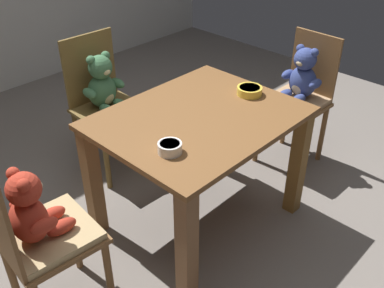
{
  "coord_description": "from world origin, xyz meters",
  "views": [
    {
      "loc": [
        -1.49,
        -1.37,
        1.86
      ],
      "look_at": [
        0.0,
        0.05,
        0.52
      ],
      "focal_mm": 41.43,
      "sensor_mm": 36.0,
      "label": 1
    }
  ],
  "objects_px": {
    "dining_table": "(199,140)",
    "porridge_bowl_yellow_near_right": "(249,91)",
    "teddy_chair_near_left": "(36,226)",
    "teddy_chair_near_right": "(300,89)",
    "porridge_bowl_white_near_left": "(170,148)",
    "teddy_chair_far_center": "(104,92)"
  },
  "relations": [
    {
      "from": "teddy_chair_near_right",
      "to": "porridge_bowl_white_near_left",
      "type": "relative_size",
      "value": 7.99
    },
    {
      "from": "teddy_chair_far_center",
      "to": "porridge_bowl_yellow_near_right",
      "type": "height_order",
      "value": "teddy_chair_far_center"
    },
    {
      "from": "porridge_bowl_yellow_near_right",
      "to": "dining_table",
      "type": "bearing_deg",
      "value": 173.82
    },
    {
      "from": "porridge_bowl_yellow_near_right",
      "to": "porridge_bowl_white_near_left",
      "type": "height_order",
      "value": "porridge_bowl_white_near_left"
    },
    {
      "from": "teddy_chair_near_right",
      "to": "porridge_bowl_yellow_near_right",
      "type": "height_order",
      "value": "teddy_chair_near_right"
    },
    {
      "from": "teddy_chair_near_left",
      "to": "porridge_bowl_yellow_near_right",
      "type": "xyz_separation_m",
      "value": [
        1.33,
        -0.1,
        0.19
      ]
    },
    {
      "from": "teddy_chair_near_right",
      "to": "porridge_bowl_white_near_left",
      "type": "xyz_separation_m",
      "value": [
        -1.29,
        -0.09,
        0.19
      ]
    },
    {
      "from": "porridge_bowl_white_near_left",
      "to": "teddy_chair_far_center",
      "type": "bearing_deg",
      "value": 70.78
    },
    {
      "from": "porridge_bowl_white_near_left",
      "to": "porridge_bowl_yellow_near_right",
      "type": "bearing_deg",
      "value": 7.71
    },
    {
      "from": "teddy_chair_near_left",
      "to": "dining_table",
      "type": "bearing_deg",
      "value": 1.62
    },
    {
      "from": "dining_table",
      "to": "porridge_bowl_yellow_near_right",
      "type": "distance_m",
      "value": 0.42
    },
    {
      "from": "teddy_chair_near_left",
      "to": "teddy_chair_far_center",
      "type": "height_order",
      "value": "teddy_chair_near_left"
    },
    {
      "from": "teddy_chair_near_left",
      "to": "porridge_bowl_yellow_near_right",
      "type": "distance_m",
      "value": 1.35
    },
    {
      "from": "teddy_chair_far_center",
      "to": "porridge_bowl_yellow_near_right",
      "type": "xyz_separation_m",
      "value": [
        0.38,
        -0.9,
        0.18
      ]
    },
    {
      "from": "dining_table",
      "to": "porridge_bowl_white_near_left",
      "type": "height_order",
      "value": "porridge_bowl_white_near_left"
    },
    {
      "from": "dining_table",
      "to": "porridge_bowl_yellow_near_right",
      "type": "bearing_deg",
      "value": -6.18
    },
    {
      "from": "teddy_chair_near_left",
      "to": "teddy_chair_near_right",
      "type": "bearing_deg",
      "value": 1.96
    },
    {
      "from": "porridge_bowl_white_near_left",
      "to": "teddy_chair_near_left",
      "type": "bearing_deg",
      "value": 162.07
    },
    {
      "from": "teddy_chair_near_right",
      "to": "porridge_bowl_yellow_near_right",
      "type": "relative_size",
      "value": 6.27
    },
    {
      "from": "teddy_chair_near_right",
      "to": "teddy_chair_far_center",
      "type": "bearing_deg",
      "value": -42.03
    },
    {
      "from": "dining_table",
      "to": "teddy_chair_near_left",
      "type": "relative_size",
      "value": 1.13
    },
    {
      "from": "teddy_chair_near_right",
      "to": "porridge_bowl_yellow_near_right",
      "type": "xyz_separation_m",
      "value": [
        -0.57,
        0.0,
        0.19
      ]
    }
  ]
}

